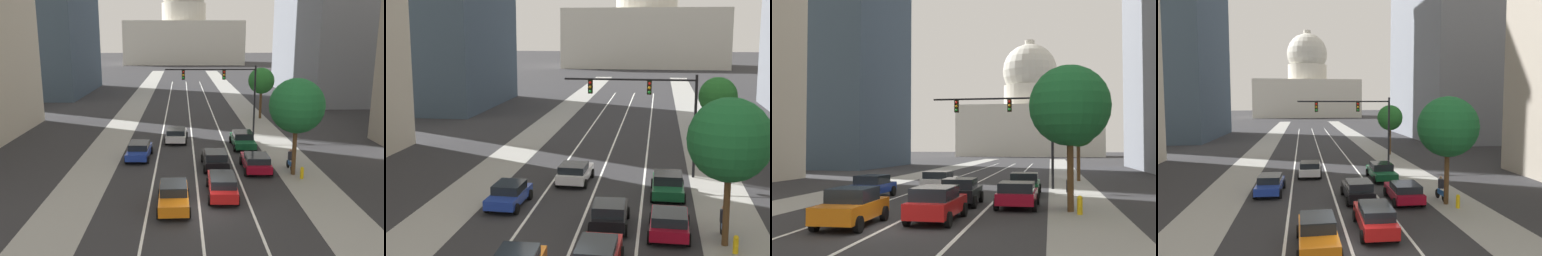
% 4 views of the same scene
% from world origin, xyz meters
% --- Properties ---
extents(ground_plane, '(400.00, 400.00, 0.00)m').
position_xyz_m(ground_plane, '(0.00, 40.00, 0.00)').
color(ground_plane, '#2B2B2D').
extents(sidewalk_left, '(3.54, 130.00, 0.01)m').
position_xyz_m(sidewalk_left, '(-8.01, 35.00, 0.01)').
color(sidewalk_left, gray).
rests_on(sidewalk_left, ground).
extents(sidewalk_right, '(3.54, 130.00, 0.01)m').
position_xyz_m(sidewalk_right, '(8.01, 35.00, 0.01)').
color(sidewalk_right, gray).
rests_on(sidewalk_right, ground).
extents(lane_stripe_left, '(0.16, 90.00, 0.01)m').
position_xyz_m(lane_stripe_left, '(-3.12, 25.00, 0.01)').
color(lane_stripe_left, white).
rests_on(lane_stripe_left, ground).
extents(lane_stripe_center, '(0.16, 90.00, 0.01)m').
position_xyz_m(lane_stripe_center, '(0.00, 25.00, 0.01)').
color(lane_stripe_center, white).
rests_on(lane_stripe_center, ground).
extents(lane_stripe_right, '(0.16, 90.00, 0.01)m').
position_xyz_m(lane_stripe_right, '(3.12, 25.00, 0.01)').
color(lane_stripe_right, white).
rests_on(lane_stripe_right, ground).
extents(capitol_building, '(44.05, 24.60, 37.36)m').
position_xyz_m(capitol_building, '(0.00, 135.72, 13.05)').
color(capitol_building, beige).
rests_on(capitol_building, ground).
extents(car_black, '(2.05, 4.13, 1.49)m').
position_xyz_m(car_black, '(1.56, 7.63, 0.77)').
color(car_black, black).
rests_on(car_black, ground).
extents(car_white, '(2.26, 4.16, 1.42)m').
position_xyz_m(car_white, '(-1.57, 15.82, 0.75)').
color(car_white, silver).
rests_on(car_white, ground).
extents(car_blue, '(2.13, 4.21, 1.40)m').
position_xyz_m(car_blue, '(-4.68, 10.37, 0.73)').
color(car_blue, '#1E389E').
rests_on(car_blue, ground).
extents(car_green, '(2.11, 4.59, 1.47)m').
position_xyz_m(car_green, '(4.68, 13.79, 0.75)').
color(car_green, '#14512D').
rests_on(car_green, ground).
extents(car_crimson, '(2.18, 4.13, 1.38)m').
position_xyz_m(car_crimson, '(4.68, 6.90, 0.74)').
color(car_crimson, maroon).
rests_on(car_crimson, ground).
extents(traffic_signal_mast, '(9.33, 0.39, 7.30)m').
position_xyz_m(traffic_signal_mast, '(3.65, 18.44, 5.36)').
color(traffic_signal_mast, black).
rests_on(traffic_signal_mast, ground).
extents(fire_hydrant, '(0.26, 0.35, 0.91)m').
position_xyz_m(fire_hydrant, '(7.73, 5.03, 0.46)').
color(fire_hydrant, yellow).
rests_on(fire_hydrant, ground).
extents(cyclist, '(0.37, 1.70, 1.72)m').
position_xyz_m(cyclist, '(7.35, 6.89, 0.85)').
color(cyclist, black).
rests_on(cyclist, ground).
extents(street_tree_mid_right, '(3.25, 3.25, 6.42)m').
position_xyz_m(street_tree_mid_right, '(8.93, 27.20, 4.76)').
color(street_tree_mid_right, '#51381E').
rests_on(street_tree_mid_right, ground).
extents(street_tree_far_right, '(4.03, 4.03, 7.27)m').
position_xyz_m(street_tree_far_right, '(7.34, 6.00, 5.23)').
color(street_tree_far_right, '#51381E').
rests_on(street_tree_far_right, ground).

